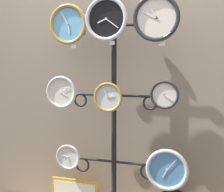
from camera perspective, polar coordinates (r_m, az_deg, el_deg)
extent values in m
cube|color=gray|center=(2.54, 1.47, 8.59)|extent=(4.40, 0.04, 2.80)
cylinder|color=black|center=(2.42, 0.36, -3.19)|extent=(0.04, 0.04, 1.76)
cylinder|color=black|center=(2.44, -2.79, 12.64)|extent=(0.28, 0.02, 0.02)
torus|color=black|center=(2.49, -5.82, 11.66)|extent=(0.09, 0.02, 0.09)
cylinder|color=black|center=(2.36, 3.65, 12.85)|extent=(0.28, 0.02, 0.02)
torus|color=black|center=(2.33, 7.01, 12.01)|extent=(0.09, 0.02, 0.09)
cylinder|color=black|center=(2.45, -2.78, 0.24)|extent=(0.28, 0.02, 0.02)
torus|color=black|center=(2.50, -5.78, -0.75)|extent=(0.11, 0.02, 0.11)
cylinder|color=black|center=(2.36, 3.62, 0.01)|extent=(0.28, 0.02, 0.02)
torus|color=black|center=(2.34, 6.95, -1.29)|extent=(0.11, 0.02, 0.11)
cylinder|color=black|center=(2.56, -2.60, -11.61)|extent=(0.27, 0.02, 0.02)
torus|color=black|center=(2.62, -5.43, -12.40)|extent=(0.12, 0.02, 0.12)
cylinder|color=black|center=(2.48, 3.41, -12.20)|extent=(0.27, 0.02, 0.02)
torus|color=black|center=(2.47, 6.53, -13.63)|extent=(0.12, 0.02, 0.12)
cylinder|color=#60A8DB|center=(2.45, -7.91, 12.84)|extent=(0.28, 0.02, 0.28)
torus|color=#A58438|center=(2.43, -8.08, 12.87)|extent=(0.30, 0.03, 0.30)
cylinder|color=#A58438|center=(2.43, -8.07, 12.87)|extent=(0.02, 0.01, 0.02)
cube|color=silver|center=(2.43, -7.96, 12.11)|extent=(0.02, 0.00, 0.07)
cube|color=silver|center=(2.45, -8.71, 13.91)|extent=(0.06, 0.00, 0.10)
cylinder|color=black|center=(2.34, -0.99, 13.90)|extent=(0.29, 0.02, 0.29)
torus|color=silver|center=(2.32, -1.12, 13.94)|extent=(0.32, 0.03, 0.32)
cylinder|color=silver|center=(2.32, -1.11, 13.94)|extent=(0.02, 0.01, 0.02)
cube|color=silver|center=(2.33, -1.89, 13.58)|extent=(0.07, 0.00, 0.04)
cube|color=silver|center=(2.30, -0.01, 13.17)|extent=(0.10, 0.00, 0.07)
cylinder|color=silver|center=(2.23, 8.14, 13.94)|extent=(0.30, 0.02, 0.30)
torus|color=#262628|center=(2.22, 8.07, 13.99)|extent=(0.33, 0.03, 0.33)
cylinder|color=#262628|center=(2.22, 8.07, 13.99)|extent=(0.02, 0.01, 0.02)
cube|color=silver|center=(2.22, 7.61, 14.77)|extent=(0.04, 0.00, 0.07)
cube|color=silver|center=(2.23, 6.69, 14.59)|extent=(0.11, 0.00, 0.05)
cylinder|color=silver|center=(2.45, -9.14, 0.72)|extent=(0.23, 0.02, 0.23)
torus|color=silver|center=(2.44, -9.31, 0.69)|extent=(0.25, 0.02, 0.25)
cylinder|color=silver|center=(2.44, -9.30, 0.69)|extent=(0.01, 0.01, 0.01)
cube|color=silver|center=(2.43, -8.81, 0.33)|extent=(0.05, 0.00, 0.04)
cube|color=silver|center=(2.42, -8.52, 1.19)|extent=(0.08, 0.00, 0.05)
cylinder|color=silver|center=(2.32, -0.65, -0.20)|extent=(0.20, 0.02, 0.20)
torus|color=#A58438|center=(2.31, -0.77, -0.24)|extent=(0.22, 0.02, 0.22)
cylinder|color=#A58438|center=(2.31, -0.77, -0.24)|extent=(0.01, 0.01, 0.01)
cube|color=silver|center=(2.30, -0.22, -0.12)|extent=(0.05, 0.00, 0.02)
cube|color=silver|center=(2.31, -1.21, 0.64)|extent=(0.04, 0.00, 0.07)
cylinder|color=silver|center=(2.22, 9.62, 0.23)|extent=(0.19, 0.02, 0.19)
torus|color=#262628|center=(2.20, 9.56, 0.19)|extent=(0.20, 0.02, 0.20)
cylinder|color=#262628|center=(2.20, 9.56, 0.19)|extent=(0.01, 0.01, 0.01)
cube|color=silver|center=(2.20, 9.98, -0.20)|extent=(0.04, 0.00, 0.04)
cube|color=silver|center=(2.20, 10.33, -0.35)|extent=(0.06, 0.00, 0.05)
cylinder|color=silver|center=(2.57, -7.93, -10.94)|extent=(0.19, 0.02, 0.19)
torus|color=silver|center=(2.56, -8.07, -11.03)|extent=(0.21, 0.02, 0.21)
cylinder|color=silver|center=(2.56, -8.08, -11.03)|extent=(0.01, 0.01, 0.01)
cube|color=silver|center=(2.56, -8.53, -10.87)|extent=(0.05, 0.00, 0.02)
cube|color=silver|center=(2.57, -8.06, -11.82)|extent=(0.01, 0.00, 0.07)
cylinder|color=#4C84B2|center=(2.33, 10.05, -13.06)|extent=(0.28, 0.02, 0.28)
torus|color=silver|center=(2.32, 9.99, -13.19)|extent=(0.31, 0.03, 0.31)
cylinder|color=silver|center=(2.32, 10.00, -13.18)|extent=(0.02, 0.01, 0.02)
cube|color=silver|center=(2.33, 9.60, -13.86)|extent=(0.04, 0.00, 0.06)
cube|color=silver|center=(2.30, 10.86, -12.24)|extent=(0.07, 0.00, 0.09)
cube|color=white|center=(2.41, -7.05, 9.03)|extent=(0.04, 0.00, 0.03)
cube|color=white|center=(2.30, -0.01, 9.70)|extent=(0.04, 0.00, 0.03)
cube|color=white|center=(2.20, 9.18, 9.46)|extent=(0.04, 0.00, 0.03)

